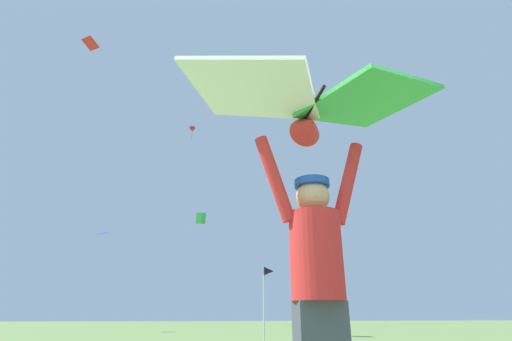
% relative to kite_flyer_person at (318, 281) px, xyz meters
% --- Properties ---
extents(kite_flyer_person, '(0.81, 0.35, 1.92)m').
position_rel_kite_flyer_person_xyz_m(kite_flyer_person, '(0.00, 0.00, 0.00)').
color(kite_flyer_person, '#424751').
rests_on(kite_flyer_person, ground).
extents(held_stunt_kite, '(1.98, 1.06, 0.42)m').
position_rel_kite_flyer_person_xyz_m(held_stunt_kite, '(-0.00, -0.09, 1.25)').
color(held_stunt_kite, black).
extents(distant_kite_green_low_left, '(0.96, 1.18, 1.27)m').
position_rel_kite_flyer_person_xyz_m(distant_kite_green_low_left, '(0.51, 34.20, 8.93)').
color(distant_kite_green_low_left, green).
extents(distant_kite_yellow_mid_right, '(0.82, 0.65, 1.07)m').
position_rel_kite_flyer_person_xyz_m(distant_kite_yellow_mid_right, '(5.41, 14.35, 10.83)').
color(distant_kite_yellow_mid_right, yellow).
extents(distant_kite_red_overhead_distant, '(0.96, 0.91, 0.52)m').
position_rel_kite_flyer_person_xyz_m(distant_kite_red_overhead_distant, '(-7.41, 17.43, 15.42)').
color(distant_kite_red_overhead_distant, red).
extents(distant_kite_blue_high_right, '(0.81, 0.82, 0.28)m').
position_rel_kite_flyer_person_xyz_m(distant_kite_blue_high_right, '(-5.50, 19.42, 4.13)').
color(distant_kite_blue_high_right, blue).
extents(distant_kite_red_mid_left, '(0.93, 0.99, 1.53)m').
position_rel_kite_flyer_person_xyz_m(distant_kite_red_mid_left, '(-0.95, 32.99, 18.19)').
color(distant_kite_red_mid_left, red).
extents(marker_flag, '(0.30, 0.24, 1.98)m').
position_rel_kite_flyer_person_xyz_m(marker_flag, '(1.41, 7.70, 0.78)').
color(marker_flag, silver).
rests_on(marker_flag, ground).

